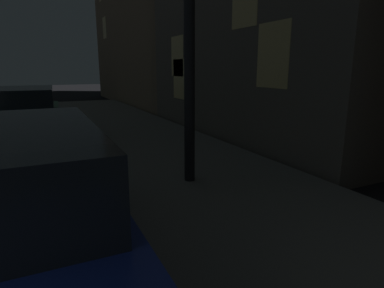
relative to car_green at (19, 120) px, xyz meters
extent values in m
cylinder|color=black|center=(0.92, -4.36, -0.37)|extent=(0.23, 0.66, 0.66)
cube|color=#19592D|center=(0.00, 0.03, -0.13)|extent=(1.98, 4.64, 0.64)
cube|color=#1E2328|center=(-0.01, -0.10, 0.45)|extent=(1.64, 2.22, 0.56)
cylinder|color=black|center=(0.95, 1.39, -0.37)|extent=(0.26, 0.67, 0.66)
cylinder|color=black|center=(0.80, -1.42, -0.37)|extent=(0.26, 0.67, 0.66)
cylinder|color=black|center=(2.44, -4.00, 1.80)|extent=(0.16, 0.16, 4.70)
cube|color=#F2D17F|center=(4.47, 1.14, 1.51)|extent=(0.06, 0.90, 1.20)
cube|color=#F2D17F|center=(4.47, -3.38, 1.39)|extent=(0.06, 0.90, 1.20)
cube|color=#F2D17F|center=(4.47, 0.99, 0.82)|extent=(0.06, 0.90, 1.20)
cube|color=#F2D17F|center=(4.47, 11.98, 3.46)|extent=(0.06, 0.90, 1.20)
camera|label=1|loc=(0.39, -8.35, 1.15)|focal=30.33mm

